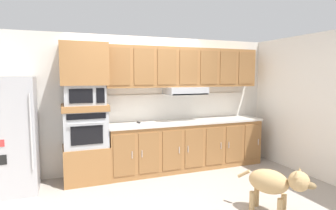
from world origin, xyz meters
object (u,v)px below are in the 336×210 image
at_px(refrigerator, 10,135).
at_px(screwdriver, 139,122).
at_px(built_in_oven, 85,128).
at_px(microwave, 84,95).
at_px(dog, 275,183).

xyz_separation_m(refrigerator, screwdriver, (2.05, 0.14, 0.05)).
xyz_separation_m(refrigerator, built_in_oven, (1.11, 0.07, 0.02)).
xyz_separation_m(built_in_oven, microwave, (0.00, -0.00, 0.56)).
bearing_deg(microwave, dog, -43.96).
bearing_deg(refrigerator, built_in_oven, 3.49).
bearing_deg(microwave, refrigerator, -176.51).
distance_m(refrigerator, microwave, 1.25).
distance_m(refrigerator, built_in_oven, 1.11).
relative_size(microwave, dog, 0.74).
bearing_deg(built_in_oven, dog, -43.96).
bearing_deg(built_in_oven, microwave, -0.77).
bearing_deg(screwdriver, microwave, -175.81).
height_order(refrigerator, screwdriver, refrigerator).
bearing_deg(screwdriver, dog, -60.59).
height_order(built_in_oven, microwave, microwave).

